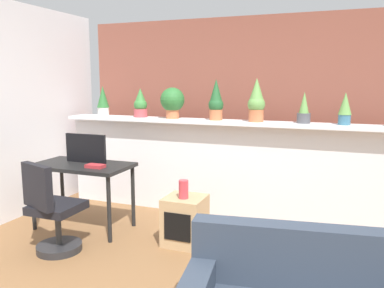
{
  "coord_description": "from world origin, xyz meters",
  "views": [
    {
      "loc": [
        1.23,
        -2.6,
        1.68
      ],
      "look_at": [
        -0.19,
        1.1,
        1.03
      ],
      "focal_mm": 36.81,
      "sensor_mm": 36.0,
      "label": 1
    }
  ],
  "objects_px": {
    "potted_plant_0": "(103,100)",
    "desk": "(82,171)",
    "potted_plant_5": "(304,110)",
    "potted_plant_6": "(345,108)",
    "tv_monitor": "(86,148)",
    "potted_plant_4": "(256,101)",
    "book_on_desk": "(95,166)",
    "potted_plant_3": "(216,101)",
    "potted_plant_2": "(172,101)",
    "potted_plant_1": "(140,104)",
    "side_cube_shelf": "(185,221)",
    "office_chair": "(52,215)",
    "vase_on_shelf": "(184,189)"
  },
  "relations": [
    {
      "from": "potted_plant_0",
      "to": "desk",
      "type": "height_order",
      "value": "potted_plant_0"
    },
    {
      "from": "potted_plant_5",
      "to": "potted_plant_6",
      "type": "bearing_deg",
      "value": -0.89
    },
    {
      "from": "potted_plant_5",
      "to": "tv_monitor",
      "type": "xyz_separation_m",
      "value": [
        -2.29,
        -0.92,
        -0.43
      ]
    },
    {
      "from": "potted_plant_6",
      "to": "potted_plant_4",
      "type": "bearing_deg",
      "value": -178.56
    },
    {
      "from": "potted_plant_0",
      "to": "book_on_desk",
      "type": "relative_size",
      "value": 2.04
    },
    {
      "from": "desk",
      "to": "potted_plant_6",
      "type": "bearing_deg",
      "value": 19.97
    },
    {
      "from": "potted_plant_3",
      "to": "desk",
      "type": "xyz_separation_m",
      "value": [
        -1.26,
        -0.98,
        -0.77
      ]
    },
    {
      "from": "desk",
      "to": "potted_plant_3",
      "type": "bearing_deg",
      "value": 37.89
    },
    {
      "from": "potted_plant_2",
      "to": "potted_plant_3",
      "type": "relative_size",
      "value": 0.79
    },
    {
      "from": "potted_plant_1",
      "to": "side_cube_shelf",
      "type": "xyz_separation_m",
      "value": [
        1.04,
        -1.01,
        -1.12
      ]
    },
    {
      "from": "tv_monitor",
      "to": "potted_plant_3",
      "type": "bearing_deg",
      "value": 35.58
    },
    {
      "from": "potted_plant_5",
      "to": "side_cube_shelf",
      "type": "xyz_separation_m",
      "value": [
        -1.05,
        -1.0,
        -1.1
      ]
    },
    {
      "from": "potted_plant_1",
      "to": "potted_plant_5",
      "type": "relative_size",
      "value": 1.07
    },
    {
      "from": "office_chair",
      "to": "vase_on_shelf",
      "type": "bearing_deg",
      "value": 28.97
    },
    {
      "from": "potted_plant_2",
      "to": "office_chair",
      "type": "height_order",
      "value": "potted_plant_2"
    },
    {
      "from": "potted_plant_4",
      "to": "vase_on_shelf",
      "type": "distance_m",
      "value": 1.41
    },
    {
      "from": "potted_plant_1",
      "to": "book_on_desk",
      "type": "height_order",
      "value": "potted_plant_1"
    },
    {
      "from": "potted_plant_1",
      "to": "office_chair",
      "type": "relative_size",
      "value": 0.42
    },
    {
      "from": "office_chair",
      "to": "side_cube_shelf",
      "type": "distance_m",
      "value": 1.31
    },
    {
      "from": "side_cube_shelf",
      "to": "office_chair",
      "type": "bearing_deg",
      "value": -149.46
    },
    {
      "from": "potted_plant_4",
      "to": "potted_plant_5",
      "type": "relative_size",
      "value": 1.43
    },
    {
      "from": "potted_plant_3",
      "to": "potted_plant_6",
      "type": "xyz_separation_m",
      "value": [
        1.46,
        0.01,
        -0.05
      ]
    },
    {
      "from": "potted_plant_0",
      "to": "potted_plant_6",
      "type": "xyz_separation_m",
      "value": [
        3.09,
        -0.01,
        -0.03
      ]
    },
    {
      "from": "potted_plant_0",
      "to": "potted_plant_1",
      "type": "bearing_deg",
      "value": 0.12
    },
    {
      "from": "potted_plant_2",
      "to": "potted_plant_6",
      "type": "bearing_deg",
      "value": 0.37
    },
    {
      "from": "office_chair",
      "to": "book_on_desk",
      "type": "height_order",
      "value": "office_chair"
    },
    {
      "from": "potted_plant_6",
      "to": "book_on_desk",
      "type": "distance_m",
      "value": 2.77
    },
    {
      "from": "potted_plant_5",
      "to": "office_chair",
      "type": "height_order",
      "value": "potted_plant_5"
    },
    {
      "from": "potted_plant_1",
      "to": "vase_on_shelf",
      "type": "xyz_separation_m",
      "value": [
        1.04,
        -1.05,
        -0.78
      ]
    },
    {
      "from": "potted_plant_6",
      "to": "potted_plant_3",
      "type": "bearing_deg",
      "value": -179.63
    },
    {
      "from": "potted_plant_1",
      "to": "potted_plant_3",
      "type": "xyz_separation_m",
      "value": [
        1.05,
        -0.02,
        0.06
      ]
    },
    {
      "from": "potted_plant_3",
      "to": "potted_plant_0",
      "type": "bearing_deg",
      "value": 179.2
    },
    {
      "from": "potted_plant_5",
      "to": "office_chair",
      "type": "distance_m",
      "value": 2.9
    },
    {
      "from": "potted_plant_0",
      "to": "book_on_desk",
      "type": "bearing_deg",
      "value": -61.0
    },
    {
      "from": "potted_plant_0",
      "to": "vase_on_shelf",
      "type": "bearing_deg",
      "value": -33.01
    },
    {
      "from": "desk",
      "to": "vase_on_shelf",
      "type": "xyz_separation_m",
      "value": [
        1.25,
        -0.05,
        -0.07
      ]
    },
    {
      "from": "potted_plant_1",
      "to": "office_chair",
      "type": "distance_m",
      "value": 1.94
    },
    {
      "from": "potted_plant_4",
      "to": "side_cube_shelf",
      "type": "relative_size",
      "value": 1.02
    },
    {
      "from": "potted_plant_5",
      "to": "book_on_desk",
      "type": "distance_m",
      "value": 2.39
    },
    {
      "from": "potted_plant_2",
      "to": "potted_plant_4",
      "type": "height_order",
      "value": "potted_plant_4"
    },
    {
      "from": "potted_plant_4",
      "to": "potted_plant_2",
      "type": "bearing_deg",
      "value": 179.4
    },
    {
      "from": "potted_plant_1",
      "to": "office_chair",
      "type": "xyz_separation_m",
      "value": [
        -0.09,
        -1.67,
        -0.98
      ]
    },
    {
      "from": "desk",
      "to": "office_chair",
      "type": "xyz_separation_m",
      "value": [
        0.13,
        -0.67,
        -0.28
      ]
    },
    {
      "from": "potted_plant_4",
      "to": "potted_plant_5",
      "type": "distance_m",
      "value": 0.54
    },
    {
      "from": "potted_plant_0",
      "to": "desk",
      "type": "bearing_deg",
      "value": -70.09
    },
    {
      "from": "potted_plant_0",
      "to": "office_chair",
      "type": "height_order",
      "value": "potted_plant_0"
    },
    {
      "from": "potted_plant_3",
      "to": "potted_plant_5",
      "type": "bearing_deg",
      "value": 0.89
    },
    {
      "from": "potted_plant_1",
      "to": "potted_plant_6",
      "type": "xyz_separation_m",
      "value": [
        2.51,
        -0.01,
        0.01
      ]
    },
    {
      "from": "vase_on_shelf",
      "to": "potted_plant_5",
      "type": "bearing_deg",
      "value": 45.01
    },
    {
      "from": "potted_plant_2",
      "to": "desk",
      "type": "distance_m",
      "value": 1.41
    }
  ]
}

